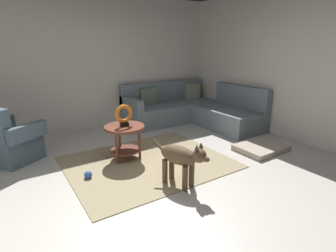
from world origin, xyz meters
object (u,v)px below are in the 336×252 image
object	(u,v)px
torus_sculpture	(124,115)
dog_toy_ball	(88,175)
dog_bed_mat	(261,148)
side_table	(125,134)
dog	(181,158)
sectional_couch	(191,111)
armchair	(10,142)

from	to	relation	value
torus_sculpture	dog_toy_ball	size ratio (longest dim) A/B	3.10
dog_bed_mat	dog_toy_ball	xyz separation A→B (m)	(-2.74, 0.61, 0.01)
side_table	dog_bed_mat	xyz separation A→B (m)	(2.06, -0.91, -0.37)
dog	sectional_couch	bearing A→B (deg)	-148.73
dog	dog_bed_mat	bearing A→B (deg)	168.00
side_table	torus_sculpture	xyz separation A→B (m)	(0.00, 0.00, 0.29)
torus_sculpture	dog_toy_ball	distance (m)	1.00
sectional_couch	side_table	size ratio (longest dim) A/B	3.75
armchair	side_table	xyz separation A→B (m)	(1.47, -0.84, 0.09)
torus_sculpture	dog_bed_mat	xyz separation A→B (m)	(2.06, -0.91, -0.67)
torus_sculpture	dog_bed_mat	distance (m)	2.34
armchair	dog	distance (m)	2.60
torus_sculpture	dog_toy_ball	bearing A→B (deg)	-156.05
dog_toy_ball	sectional_couch	bearing A→B (deg)	25.95
dog_bed_mat	dog	xyz separation A→B (m)	(-1.81, -0.21, 0.33)
sectional_couch	dog_bed_mat	xyz separation A→B (m)	(-0.01, -1.94, -0.24)
armchair	dog_toy_ball	distance (m)	1.42
sectional_couch	side_table	distance (m)	2.31
armchair	dog_toy_ball	xyz separation A→B (m)	(0.79, -1.14, -0.27)
sectional_couch	side_table	world-z (taller)	sectional_couch
dog_bed_mat	dog	world-z (taller)	dog
dog_toy_ball	armchair	bearing A→B (deg)	124.78
side_table	dog_bed_mat	distance (m)	2.28
side_table	dog_bed_mat	size ratio (longest dim) A/B	0.75
armchair	dog_toy_ball	world-z (taller)	armchair
torus_sculpture	dog	xyz separation A→B (m)	(0.24, -1.12, -0.33)
armchair	dog_toy_ball	bearing A→B (deg)	1.92
dog_bed_mat	dog_toy_ball	world-z (taller)	dog_toy_ball
dog_bed_mat	dog_toy_ball	size ratio (longest dim) A/B	7.62
dog	dog_toy_ball	distance (m)	1.27
side_table	dog	size ratio (longest dim) A/B	0.73
dog_toy_ball	dog	bearing A→B (deg)	-41.30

